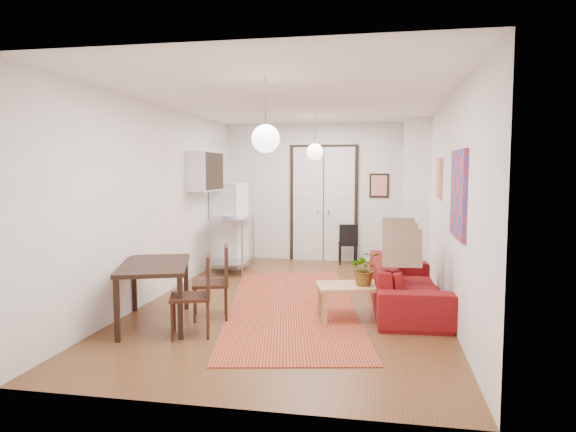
% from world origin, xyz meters
% --- Properties ---
extents(floor, '(7.00, 7.00, 0.00)m').
position_xyz_m(floor, '(0.00, 0.00, 0.00)').
color(floor, brown).
rests_on(floor, ground).
extents(ceiling, '(4.20, 7.00, 0.02)m').
position_xyz_m(ceiling, '(0.00, 0.00, 2.90)').
color(ceiling, white).
rests_on(ceiling, wall_back).
extents(wall_back, '(4.20, 0.02, 2.90)m').
position_xyz_m(wall_back, '(0.00, 3.50, 1.45)').
color(wall_back, white).
rests_on(wall_back, floor).
extents(wall_front, '(4.20, 0.02, 2.90)m').
position_xyz_m(wall_front, '(0.00, -3.50, 1.45)').
color(wall_front, white).
rests_on(wall_front, floor).
extents(wall_left, '(0.02, 7.00, 2.90)m').
position_xyz_m(wall_left, '(-2.10, 0.00, 1.45)').
color(wall_left, white).
rests_on(wall_left, floor).
extents(wall_right, '(0.02, 7.00, 2.90)m').
position_xyz_m(wall_right, '(2.10, 0.00, 1.45)').
color(wall_right, white).
rests_on(wall_right, floor).
extents(double_doors, '(1.44, 0.06, 2.50)m').
position_xyz_m(double_doors, '(0.00, 3.46, 1.20)').
color(double_doors, white).
rests_on(double_doors, wall_back).
extents(stub_partition, '(0.50, 0.10, 2.90)m').
position_xyz_m(stub_partition, '(1.85, 2.55, 1.45)').
color(stub_partition, white).
rests_on(stub_partition, floor).
extents(wall_cabinet, '(0.35, 1.00, 0.70)m').
position_xyz_m(wall_cabinet, '(-1.92, 1.50, 1.90)').
color(wall_cabinet, white).
rests_on(wall_cabinet, wall_left).
extents(painting_popart, '(0.05, 1.00, 1.00)m').
position_xyz_m(painting_popart, '(2.08, -1.25, 1.65)').
color(painting_popart, red).
rests_on(painting_popart, wall_right).
extents(painting_abstract, '(0.05, 0.50, 0.60)m').
position_xyz_m(painting_abstract, '(2.08, 0.80, 1.80)').
color(painting_abstract, beige).
rests_on(painting_abstract, wall_right).
extents(poster_back, '(0.40, 0.03, 0.50)m').
position_xyz_m(poster_back, '(1.15, 3.47, 1.60)').
color(poster_back, red).
rests_on(poster_back, wall_back).
extents(print_left, '(0.03, 0.44, 0.54)m').
position_xyz_m(print_left, '(-2.07, 2.00, 1.95)').
color(print_left, olive).
rests_on(print_left, wall_left).
extents(pendant_back, '(0.30, 0.30, 0.80)m').
position_xyz_m(pendant_back, '(0.00, 2.00, 2.25)').
color(pendant_back, white).
rests_on(pendant_back, ceiling).
extents(pendant_front, '(0.30, 0.30, 0.80)m').
position_xyz_m(pendant_front, '(0.00, -2.00, 2.25)').
color(pendant_front, white).
rests_on(pendant_front, ceiling).
extents(kilim_rug, '(2.55, 4.83, 0.01)m').
position_xyz_m(kilim_rug, '(-0.02, -0.32, 0.01)').
color(kilim_rug, '#B04E2C').
rests_on(kilim_rug, floor).
extents(sofa, '(1.08, 2.41, 0.69)m').
position_xyz_m(sofa, '(1.57, -0.17, 0.34)').
color(sofa, maroon).
rests_on(sofa, floor).
extents(coffee_table, '(1.12, 0.80, 0.45)m').
position_xyz_m(coffee_table, '(0.92, -0.79, 0.39)').
color(coffee_table, tan).
rests_on(coffee_table, floor).
extents(potted_plant, '(0.43, 0.47, 0.44)m').
position_xyz_m(potted_plant, '(1.02, -0.79, 0.67)').
color(potted_plant, '#356E31').
rests_on(potted_plant, coffee_table).
extents(kitchen_counter, '(0.80, 1.40, 1.03)m').
position_xyz_m(kitchen_counter, '(-1.60, 2.08, 0.69)').
color(kitchen_counter, '#ACADB0').
rests_on(kitchen_counter, floor).
extents(bowl, '(0.26, 0.26, 0.06)m').
position_xyz_m(bowl, '(-1.60, 1.78, 1.06)').
color(bowl, silver).
rests_on(bowl, kitchen_counter).
extents(soap_bottle, '(0.11, 0.11, 0.21)m').
position_xyz_m(soap_bottle, '(-1.65, 2.33, 1.14)').
color(soap_bottle, '#53A9B4').
rests_on(soap_bottle, kitchen_counter).
extents(fridge, '(0.66, 0.66, 1.66)m').
position_xyz_m(fridge, '(-1.75, 2.37, 0.83)').
color(fridge, white).
rests_on(fridge, floor).
extents(dining_table, '(1.20, 1.57, 0.77)m').
position_xyz_m(dining_table, '(-1.55, -1.46, 0.68)').
color(dining_table, black).
rests_on(dining_table, floor).
extents(dining_chair_near, '(0.57, 0.70, 0.95)m').
position_xyz_m(dining_chair_near, '(-0.95, -1.01, 0.55)').
color(dining_chair_near, '#321A10').
rests_on(dining_chair_near, floor).
extents(dining_chair_far, '(0.57, 0.70, 0.95)m').
position_xyz_m(dining_chair_far, '(-0.95, -1.71, 0.55)').
color(dining_chair_far, '#321A10').
rests_on(dining_chair_far, floor).
extents(black_side_chair, '(0.43, 0.43, 0.83)m').
position_xyz_m(black_side_chair, '(0.54, 3.23, 0.48)').
color(black_side_chair, black).
rests_on(black_side_chair, floor).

